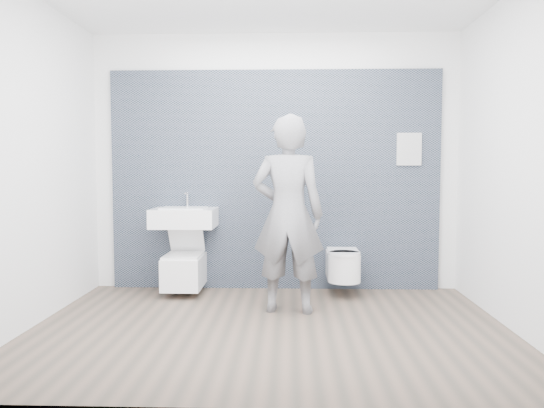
{
  "coord_description": "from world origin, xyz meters",
  "views": [
    {
      "loc": [
        0.17,
        -4.36,
        1.35
      ],
      "look_at": [
        0.0,
        0.6,
        1.0
      ],
      "focal_mm": 35.0,
      "sensor_mm": 36.0,
      "label": 1
    }
  ],
  "objects_px": {
    "washbasin": "(184,217)",
    "toilet_rounded": "(343,265)",
    "toilet_square": "(184,269)",
    "visitor": "(288,214)"
  },
  "relations": [
    {
      "from": "visitor",
      "to": "washbasin",
      "type": "bearing_deg",
      "value": -25.82
    },
    {
      "from": "washbasin",
      "to": "toilet_square",
      "type": "xyz_separation_m",
      "value": [
        -0.0,
        -0.03,
        -0.55
      ]
    },
    {
      "from": "toilet_square",
      "to": "visitor",
      "type": "distance_m",
      "value": 1.44
    },
    {
      "from": "toilet_rounded",
      "to": "visitor",
      "type": "relative_size",
      "value": 0.31
    },
    {
      "from": "washbasin",
      "to": "toilet_rounded",
      "type": "xyz_separation_m",
      "value": [
        1.68,
        -0.04,
        -0.5
      ]
    },
    {
      "from": "toilet_square",
      "to": "toilet_rounded",
      "type": "xyz_separation_m",
      "value": [
        1.68,
        -0.0,
        0.05
      ]
    },
    {
      "from": "washbasin",
      "to": "visitor",
      "type": "height_order",
      "value": "visitor"
    },
    {
      "from": "toilet_square",
      "to": "toilet_rounded",
      "type": "height_order",
      "value": "toilet_square"
    },
    {
      "from": "toilet_square",
      "to": "visitor",
      "type": "relative_size",
      "value": 0.39
    },
    {
      "from": "toilet_rounded",
      "to": "washbasin",
      "type": "bearing_deg",
      "value": 178.73
    }
  ]
}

